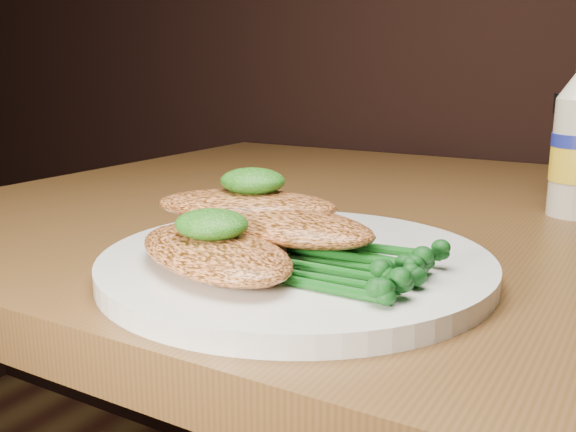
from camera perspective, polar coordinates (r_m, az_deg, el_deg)
The scene contains 8 objects.
plate at distance 0.47m, azimuth 0.72°, elevation -4.25°, with size 0.29×0.29×0.01m, color white.
chicken_front at distance 0.44m, azimuth -6.52°, elevation -3.13°, with size 0.15×0.08×0.02m, color #D87B44.
chicken_mid at distance 0.47m, azimuth -0.55°, elevation -0.72°, with size 0.15×0.08×0.02m, color #D87B44.
chicken_back at distance 0.50m, azimuth -3.70°, elevation 0.94°, with size 0.14×0.07×0.02m, color #D87B44.
pesto_front at distance 0.44m, azimuth -6.74°, elevation -0.71°, with size 0.05×0.05×0.02m, color black.
pesto_back at distance 0.51m, azimuth -3.14°, elevation 3.10°, with size 0.05×0.05×0.02m, color black.
broccolini_bundle at distance 0.43m, azimuth 5.03°, elevation -3.70°, with size 0.14×0.11×0.02m, color #114E14, non-canonical shape.
pepper_grinder at distance 0.80m, azimuth 23.77°, elevation 5.62°, with size 0.05×0.05×0.12m, color black, non-canonical shape.
Camera 1 is at (0.11, 0.41, 0.90)m, focal length 40.37 mm.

